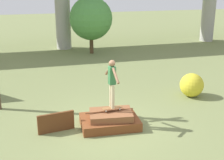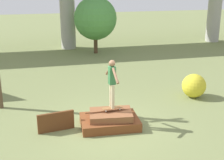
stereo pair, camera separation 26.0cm
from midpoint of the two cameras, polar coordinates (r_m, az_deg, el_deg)
The scene contains 7 objects.
ground_plane at distance 11.24m, azimuth 0.23°, elevation -8.43°, with size 80.00×80.00×0.00m, color olive.
scrap_pile at distance 11.13m, azimuth 0.29°, elevation -7.31°, with size 2.09×1.49×0.61m.
scrap_plank_loose at distance 10.92m, azimuth -9.53°, elevation -7.54°, with size 1.26×0.29×0.68m.
skateboard at distance 11.00m, azimuth 0.68°, elevation -5.12°, with size 0.75×0.29×0.09m.
skater at distance 10.65m, azimuth 0.70°, elevation -0.07°, with size 0.24×1.22×1.72m.
tree_behind_right at distance 21.88m, azimuth -2.73°, elevation 11.18°, with size 2.96×2.96×3.92m.
bush_yellow_flowering at distance 14.23m, azimuth 15.25°, elevation -1.02°, with size 1.05×1.05×1.05m.
Camera 2 is at (-2.28, -9.82, 4.98)m, focal length 50.00 mm.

